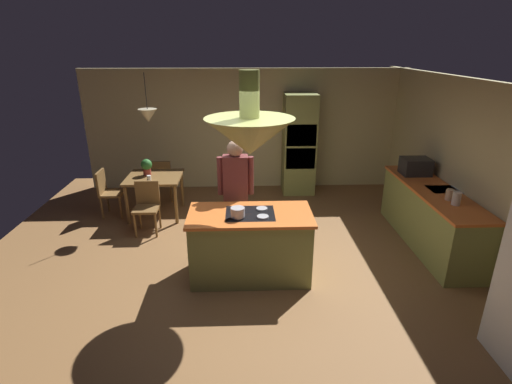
{
  "coord_description": "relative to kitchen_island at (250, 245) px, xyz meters",
  "views": [
    {
      "loc": [
        -0.1,
        -4.83,
        3.0
      ],
      "look_at": [
        0.1,
        0.4,
        1.0
      ],
      "focal_mm": 27.19,
      "sensor_mm": 36.0,
      "label": 1
    }
  ],
  "objects": [
    {
      "name": "chair_by_back_wall",
      "position": [
        -1.7,
        2.77,
        0.03
      ],
      "size": [
        0.4,
        0.4,
        0.87
      ],
      "rotation": [
        0.0,
        0.0,
        3.14
      ],
      "color": "brown",
      "rests_on": "ground"
    },
    {
      "name": "kitchen_island",
      "position": [
        0.0,
        0.0,
        0.0
      ],
      "size": [
        1.63,
        0.84,
        0.95
      ],
      "color": "#8C934C",
      "rests_on": "ground"
    },
    {
      "name": "range_hood",
      "position": [
        0.0,
        -0.0,
        1.51
      ],
      "size": [
        1.1,
        1.1,
        1.0
      ],
      "color": "#8C934C"
    },
    {
      "name": "dining_table",
      "position": [
        -1.7,
        2.1,
        0.18
      ],
      "size": [
        0.97,
        0.91,
        0.76
      ],
      "color": "brown",
      "rests_on": "ground"
    },
    {
      "name": "wall_back",
      "position": [
        0.0,
        3.65,
        0.81
      ],
      "size": [
        6.8,
        0.1,
        2.55
      ],
      "primitive_type": "cube",
      "color": "beige",
      "rests_on": "ground"
    },
    {
      "name": "person_at_island",
      "position": [
        -0.19,
        0.69,
        0.54
      ],
      "size": [
        0.53,
        0.23,
        1.74
      ],
      "color": "tan",
      "rests_on": "ground"
    },
    {
      "name": "potted_plant_on_table",
      "position": [
        -1.83,
        2.18,
        0.46
      ],
      "size": [
        0.2,
        0.2,
        0.3
      ],
      "color": "#99382D",
      "rests_on": "dining_table"
    },
    {
      "name": "pendant_light_over_table",
      "position": [
        -1.7,
        2.1,
        1.39
      ],
      "size": [
        0.32,
        0.32,
        0.82
      ],
      "color": "beige"
    },
    {
      "name": "canister_flour",
      "position": [
        2.84,
        0.19,
        0.55
      ],
      "size": [
        0.12,
        0.12,
        0.19
      ],
      "primitive_type": "cylinder",
      "color": "silver",
      "rests_on": "counter_run_right"
    },
    {
      "name": "chair_at_corner",
      "position": [
        -2.57,
        2.1,
        0.03
      ],
      "size": [
        0.4,
        0.4,
        0.87
      ],
      "rotation": [
        0.0,
        0.0,
        1.57
      ],
      "color": "brown",
      "rests_on": "ground"
    },
    {
      "name": "cup_on_table",
      "position": [
        -1.74,
        1.87,
        0.34
      ],
      "size": [
        0.07,
        0.07,
        0.09
      ],
      "primitive_type": "cylinder",
      "color": "white",
      "rests_on": "dining_table"
    },
    {
      "name": "counter_run_right",
      "position": [
        2.84,
        0.8,
        0.0
      ],
      "size": [
        0.73,
        2.49,
        0.93
      ],
      "color": "#8C934C",
      "rests_on": "ground"
    },
    {
      "name": "wall_right",
      "position": [
        3.25,
        0.6,
        0.81
      ],
      "size": [
        0.1,
        7.2,
        2.55
      ],
      "primitive_type": "cube",
      "color": "beige",
      "rests_on": "ground"
    },
    {
      "name": "microwave_on_counter",
      "position": [
        2.84,
        1.53,
        0.6
      ],
      "size": [
        0.46,
        0.36,
        0.28
      ],
      "primitive_type": "cube",
      "color": "#232326",
      "rests_on": "counter_run_right"
    },
    {
      "name": "canister_sugar",
      "position": [
        2.84,
        0.37,
        0.54
      ],
      "size": [
        0.11,
        0.11,
        0.16
      ],
      "primitive_type": "cylinder",
      "color": "#E0B78C",
      "rests_on": "counter_run_right"
    },
    {
      "name": "ground",
      "position": [
        0.0,
        0.2,
        -0.47
      ],
      "size": [
        8.16,
        8.16,
        0.0
      ],
      "primitive_type": "plane",
      "color": "olive"
    },
    {
      "name": "cooking_pot_on_cooktop",
      "position": [
        -0.16,
        -0.13,
        0.54
      ],
      "size": [
        0.18,
        0.18,
        0.12
      ],
      "primitive_type": "cylinder",
      "color": "#B2B2B7",
      "rests_on": "kitchen_island"
    },
    {
      "name": "oven_tower",
      "position": [
        1.1,
        3.24,
        0.57
      ],
      "size": [
        0.66,
        0.62,
        2.08
      ],
      "color": "#8C934C",
      "rests_on": "ground"
    },
    {
      "name": "chair_facing_island",
      "position": [
        -1.7,
        1.43,
        0.03
      ],
      "size": [
        0.4,
        0.4,
        0.87
      ],
      "color": "brown",
      "rests_on": "ground"
    }
  ]
}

